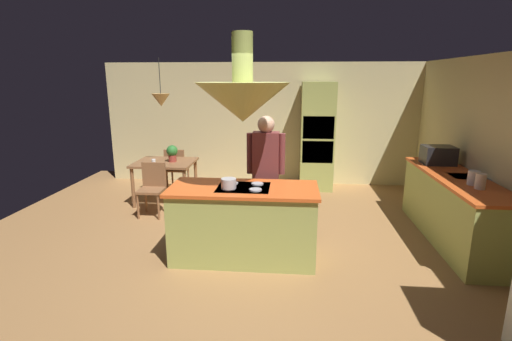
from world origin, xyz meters
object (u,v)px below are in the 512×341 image
object	(u,v)px
person_at_island	(266,169)
cooking_pot_on_cooktop	(229,183)
potted_plant_on_table	(172,152)
canister_sugar	(473,178)
cup_on_table	(154,162)
chair_by_back_wall	(176,167)
microwave_on_counter	(438,155)
dining_table	(165,167)
chair_facing_island	(152,185)
oven_tower	(317,137)
kitchen_island	(244,223)
canister_flour	(481,181)

from	to	relation	value
person_at_island	cooking_pot_on_cooktop	world-z (taller)	person_at_island
potted_plant_on_table	canister_sugar	xyz separation A→B (m)	(4.39, -1.75, 0.10)
cup_on_table	cooking_pot_on_cooktop	world-z (taller)	cooking_pot_on_cooktop
chair_by_back_wall	cooking_pot_on_cooktop	world-z (taller)	cooking_pot_on_cooktop
canister_sugar	microwave_on_counter	world-z (taller)	microwave_on_counter
person_at_island	potted_plant_on_table	size ratio (longest dim) A/B	5.80
cooking_pot_on_cooktop	chair_by_back_wall	bearing A→B (deg)	118.00
dining_table	canister_sugar	bearing A→B (deg)	-20.94
chair_facing_island	chair_by_back_wall	size ratio (longest dim) A/B	1.00
oven_tower	dining_table	distance (m)	3.05
kitchen_island	canister_sugar	world-z (taller)	canister_sugar
chair_by_back_wall	microwave_on_counter	xyz separation A→B (m)	(4.54, -1.23, 0.57)
potted_plant_on_table	canister_flour	xyz separation A→B (m)	(4.39, -1.93, 0.10)
kitchen_island	microwave_on_counter	size ratio (longest dim) A/B	3.97
dining_table	chair_by_back_wall	distance (m)	0.68
chair_facing_island	microwave_on_counter	distance (m)	4.58
cooking_pot_on_cooktop	dining_table	bearing A→B (deg)	124.63
canister_sugar	dining_table	bearing A→B (deg)	159.06
potted_plant_on_table	canister_flour	world-z (taller)	canister_flour
dining_table	person_at_island	world-z (taller)	person_at_island
dining_table	chair_by_back_wall	world-z (taller)	chair_by_back_wall
oven_tower	cup_on_table	bearing A→B (deg)	-154.95
canister_flour	cooking_pot_on_cooktop	xyz separation A→B (m)	(-3.00, -0.31, -0.01)
kitchen_island	cup_on_table	world-z (taller)	kitchen_island
chair_facing_island	cup_on_table	size ratio (longest dim) A/B	9.67
cup_on_table	person_at_island	bearing A→B (deg)	-30.29
oven_tower	canister_sugar	distance (m)	3.37
cup_on_table	canister_flour	size ratio (longest dim) A/B	0.47
person_at_island	canister_sugar	distance (m)	2.63
chair_by_back_wall	canister_sugar	size ratio (longest dim) A/B	4.79
potted_plant_on_table	microwave_on_counter	bearing A→B (deg)	-7.36
person_at_island	microwave_on_counter	xyz separation A→B (m)	(2.61, 0.86, 0.07)
canister_flour	microwave_on_counter	world-z (taller)	microwave_on_counter
chair_by_back_wall	kitchen_island	bearing A→B (deg)	121.57
dining_table	chair_facing_island	bearing A→B (deg)	-90.00
dining_table	potted_plant_on_table	bearing A→B (deg)	3.05
dining_table	potted_plant_on_table	world-z (taller)	potted_plant_on_table
chair_facing_island	canister_flour	distance (m)	4.74
chair_facing_island	canister_flour	bearing A→B (deg)	-15.40
oven_tower	cooking_pot_on_cooktop	world-z (taller)	oven_tower
dining_table	canister_sugar	distance (m)	4.87
oven_tower	chair_facing_island	distance (m)	3.38
kitchen_island	chair_by_back_wall	distance (m)	3.25
kitchen_island	cooking_pot_on_cooktop	xyz separation A→B (m)	(-0.16, -0.13, 0.54)
cup_on_table	microwave_on_counter	distance (m)	4.68
dining_table	chair_facing_island	size ratio (longest dim) A/B	1.20
dining_table	canister_flour	bearing A→B (deg)	-22.89
person_at_island	chair_facing_island	xyz separation A→B (m)	(-1.93, 0.75, -0.50)
kitchen_island	chair_by_back_wall	size ratio (longest dim) A/B	2.10
microwave_on_counter	cooking_pot_on_cooktop	xyz separation A→B (m)	(-3.00, -1.67, -0.06)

